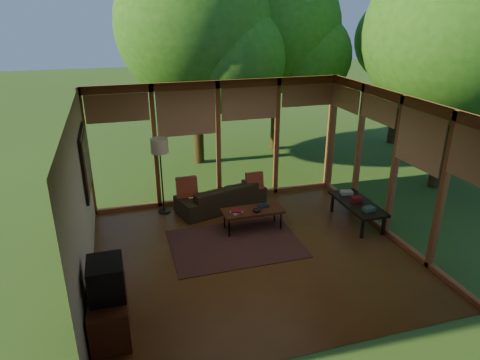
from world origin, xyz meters
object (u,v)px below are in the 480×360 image
object	(u,v)px
sofa	(221,196)
floor_lamp	(160,150)
coffee_table	(253,211)
media_cabinet	(109,314)
side_console	(357,204)
television	(106,279)

from	to	relation	value
sofa	floor_lamp	bearing A→B (deg)	-22.80
floor_lamp	coffee_table	bearing A→B (deg)	-38.68
sofa	media_cabinet	size ratio (longest dim) A/B	1.94
media_cabinet	floor_lamp	distance (m)	3.86
media_cabinet	side_console	xyz separation A→B (m)	(4.87, 1.90, 0.11)
media_cabinet	floor_lamp	xyz separation A→B (m)	(1.15, 3.52, 1.11)
media_cabinet	television	bearing A→B (deg)	0.00
media_cabinet	coffee_table	xyz separation A→B (m)	(2.75, 2.24, 0.09)
media_cabinet	television	distance (m)	0.55
television	floor_lamp	xyz separation A→B (m)	(1.13, 3.52, 0.56)
floor_lamp	side_console	world-z (taller)	floor_lamp
sofa	floor_lamp	size ratio (longest dim) A/B	1.17
sofa	floor_lamp	distance (m)	1.68
sofa	coffee_table	world-z (taller)	sofa
television	coffee_table	bearing A→B (deg)	39.38
coffee_table	side_console	xyz separation A→B (m)	(2.12, -0.34, 0.02)
floor_lamp	side_console	distance (m)	4.18
media_cabinet	floor_lamp	world-z (taller)	floor_lamp
media_cabinet	floor_lamp	bearing A→B (deg)	71.88
floor_lamp	coffee_table	world-z (taller)	floor_lamp
sofa	side_console	distance (m)	2.89
media_cabinet	coffee_table	bearing A→B (deg)	39.18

